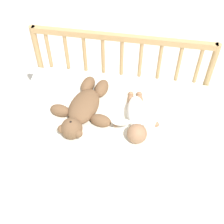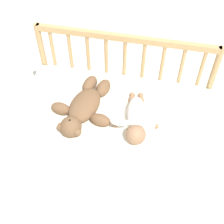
# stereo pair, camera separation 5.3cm
# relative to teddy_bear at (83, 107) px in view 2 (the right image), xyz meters

# --- Properties ---
(ground_plane) EXTENTS (12.00, 12.00, 0.00)m
(ground_plane) POSITION_rel_teddy_bear_xyz_m (0.16, -0.03, -0.53)
(ground_plane) COLOR silver
(crib_mattress) EXTENTS (1.08, 0.71, 0.49)m
(crib_mattress) POSITION_rel_teddy_bear_xyz_m (0.16, -0.03, -0.29)
(crib_mattress) COLOR silver
(crib_mattress) RESTS_ON ground_plane
(crib_rail) EXTENTS (1.08, 0.04, 0.78)m
(crib_rail) POSITION_rel_teddy_bear_xyz_m (0.16, 0.35, 0.02)
(crib_rail) COLOR tan
(crib_rail) RESTS_ON ground_plane
(blanket) EXTENTS (0.79, 0.53, 0.01)m
(blanket) POSITION_rel_teddy_bear_xyz_m (0.13, 0.02, -0.04)
(blanket) COLOR silver
(blanket) RESTS_ON crib_mattress
(teddy_bear) EXTENTS (0.36, 0.47, 0.12)m
(teddy_bear) POSITION_rel_teddy_bear_xyz_m (0.00, 0.00, 0.00)
(teddy_bear) COLOR brown
(teddy_bear) RESTS_ON crib_mattress
(baby) EXTENTS (0.25, 0.38, 0.10)m
(baby) POSITION_rel_teddy_bear_xyz_m (0.30, -0.02, 0.00)
(baby) COLOR white
(baby) RESTS_ON crib_mattress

